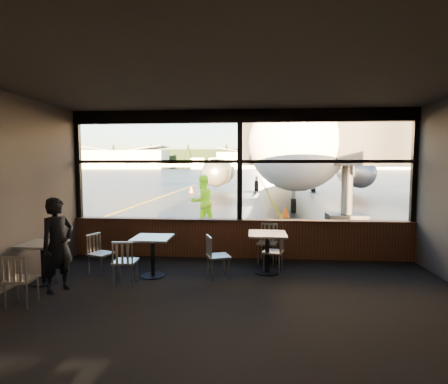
# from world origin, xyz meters

# --- Properties ---
(ground_plane) EXTENTS (520.00, 520.00, 0.00)m
(ground_plane) POSITION_xyz_m (0.00, 120.00, 0.00)
(ground_plane) COLOR black
(ground_plane) RESTS_ON ground
(carpet_floor) EXTENTS (8.00, 6.00, 0.01)m
(carpet_floor) POSITION_xyz_m (0.00, -3.00, 0.01)
(carpet_floor) COLOR black
(carpet_floor) RESTS_ON ground
(ceiling) EXTENTS (8.00, 6.00, 0.04)m
(ceiling) POSITION_xyz_m (0.00, -3.00, 3.50)
(ceiling) COLOR #38332D
(ceiling) RESTS_ON ground
(wall_back) EXTENTS (8.00, 0.04, 3.50)m
(wall_back) POSITION_xyz_m (0.00, -6.00, 1.75)
(wall_back) COLOR #453D37
(wall_back) RESTS_ON ground
(window_sill) EXTENTS (8.00, 0.28, 0.90)m
(window_sill) POSITION_xyz_m (0.00, 0.00, 0.45)
(window_sill) COLOR #5C2F1C
(window_sill) RESTS_ON ground
(window_header) EXTENTS (8.00, 0.18, 0.30)m
(window_header) POSITION_xyz_m (0.00, 0.00, 3.35)
(window_header) COLOR black
(window_header) RESTS_ON ground
(mullion_left) EXTENTS (0.12, 0.12, 2.60)m
(mullion_left) POSITION_xyz_m (-3.95, 0.00, 2.20)
(mullion_left) COLOR black
(mullion_left) RESTS_ON ground
(mullion_centre) EXTENTS (0.12, 0.12, 2.60)m
(mullion_centre) POSITION_xyz_m (0.00, 0.00, 2.20)
(mullion_centre) COLOR black
(mullion_centre) RESTS_ON ground
(mullion_right) EXTENTS (0.12, 0.12, 2.60)m
(mullion_right) POSITION_xyz_m (3.95, 0.00, 2.20)
(mullion_right) COLOR black
(mullion_right) RESTS_ON ground
(window_transom) EXTENTS (8.00, 0.10, 0.08)m
(window_transom) POSITION_xyz_m (0.00, 0.00, 2.30)
(window_transom) COLOR black
(window_transom) RESTS_ON ground
(airliner) EXTENTS (33.25, 39.10, 11.41)m
(airliner) POSITION_xyz_m (2.94, 20.69, 5.71)
(airliner) COLOR silver
(airliner) RESTS_ON ground_plane
(jet_bridge) EXTENTS (8.73, 10.68, 4.66)m
(jet_bridge) POSITION_xyz_m (3.60, 5.50, 2.33)
(jet_bridge) COLOR #29282B
(jet_bridge) RESTS_ON ground_plane
(cafe_table_near) EXTENTS (0.76, 0.76, 0.83)m
(cafe_table_near) POSITION_xyz_m (0.61, -1.16, 0.42)
(cafe_table_near) COLOR #A19B94
(cafe_table_near) RESTS_ON carpet_floor
(cafe_table_mid) EXTENTS (0.73, 0.73, 0.80)m
(cafe_table_mid) POSITION_xyz_m (-1.66, -1.57, 0.40)
(cafe_table_mid) COLOR #9C968F
(cafe_table_mid) RESTS_ON carpet_floor
(cafe_table_left) EXTENTS (0.70, 0.70, 0.77)m
(cafe_table_left) POSITION_xyz_m (-3.58, -2.14, 0.39)
(cafe_table_left) COLOR gray
(cafe_table_left) RESTS_ON carpet_floor
(chair_near_e) EXTENTS (0.55, 0.55, 0.82)m
(chair_near_e) POSITION_xyz_m (0.74, -1.04, 0.41)
(chair_near_e) COLOR beige
(chair_near_e) RESTS_ON carpet_floor
(chair_near_w) EXTENTS (0.61, 0.61, 0.86)m
(chair_near_w) POSITION_xyz_m (-0.35, -1.57, 0.43)
(chair_near_w) COLOR #ABA69A
(chair_near_w) RESTS_ON carpet_floor
(chair_near_n) EXTENTS (0.59, 0.59, 0.89)m
(chair_near_n) POSITION_xyz_m (0.65, -0.40, 0.45)
(chair_near_n) COLOR #B9B4A7
(chair_near_n) RESTS_ON carpet_floor
(chair_mid_s) EXTENTS (0.50, 0.50, 0.86)m
(chair_mid_s) POSITION_xyz_m (-2.03, -2.07, 0.43)
(chair_mid_s) COLOR beige
(chair_mid_s) RESTS_ON carpet_floor
(chair_mid_w) EXTENTS (0.58, 0.58, 0.83)m
(chair_mid_w) POSITION_xyz_m (-2.75, -1.52, 0.42)
(chair_mid_w) COLOR #B0AC9F
(chair_mid_w) RESTS_ON carpet_floor
(chair_left_s) EXTENTS (0.50, 0.50, 0.84)m
(chair_left_s) POSITION_xyz_m (-3.31, -3.16, 0.42)
(chair_left_s) COLOR #A9A499
(chair_left_s) RESTS_ON carpet_floor
(passenger) EXTENTS (0.62, 0.72, 1.66)m
(passenger) POSITION_xyz_m (-3.08, -2.50, 0.83)
(passenger) COLOR black
(passenger) RESTS_ON carpet_floor
(ground_crew) EXTENTS (1.15, 1.13, 1.86)m
(ground_crew) POSITION_xyz_m (-1.47, 3.92, 0.93)
(ground_crew) COLOR #BFF219
(ground_crew) RESTS_ON ground_plane
(cone_nose) EXTENTS (0.36, 0.36, 0.50)m
(cone_nose) POSITION_xyz_m (1.70, 6.59, 0.25)
(cone_nose) COLOR #F14A07
(cone_nose) RESTS_ON ground_plane
(cone_wing) EXTENTS (0.37, 0.37, 0.52)m
(cone_wing) POSITION_xyz_m (-4.62, 19.42, 0.26)
(cone_wing) COLOR #F15F07
(cone_wing) RESTS_ON ground_plane
(hangar_left) EXTENTS (45.00, 18.00, 11.00)m
(hangar_left) POSITION_xyz_m (-70.00, 180.00, 5.50)
(hangar_left) COLOR silver
(hangar_left) RESTS_ON ground_plane
(hangar_mid) EXTENTS (38.00, 15.00, 10.00)m
(hangar_mid) POSITION_xyz_m (0.00, 185.00, 5.00)
(hangar_mid) COLOR silver
(hangar_mid) RESTS_ON ground_plane
(hangar_right) EXTENTS (50.00, 20.00, 12.00)m
(hangar_right) POSITION_xyz_m (60.00, 178.00, 6.00)
(hangar_right) COLOR silver
(hangar_right) RESTS_ON ground_plane
(fuel_tank_a) EXTENTS (8.00, 8.00, 6.00)m
(fuel_tank_a) POSITION_xyz_m (-30.00, 182.00, 3.00)
(fuel_tank_a) COLOR silver
(fuel_tank_a) RESTS_ON ground_plane
(fuel_tank_b) EXTENTS (8.00, 8.00, 6.00)m
(fuel_tank_b) POSITION_xyz_m (-20.00, 182.00, 3.00)
(fuel_tank_b) COLOR silver
(fuel_tank_b) RESTS_ON ground_plane
(fuel_tank_c) EXTENTS (8.00, 8.00, 6.00)m
(fuel_tank_c) POSITION_xyz_m (-10.00, 182.00, 3.00)
(fuel_tank_c) COLOR silver
(fuel_tank_c) RESTS_ON ground_plane
(treeline) EXTENTS (360.00, 3.00, 12.00)m
(treeline) POSITION_xyz_m (0.00, 210.00, 6.00)
(treeline) COLOR black
(treeline) RESTS_ON ground_plane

